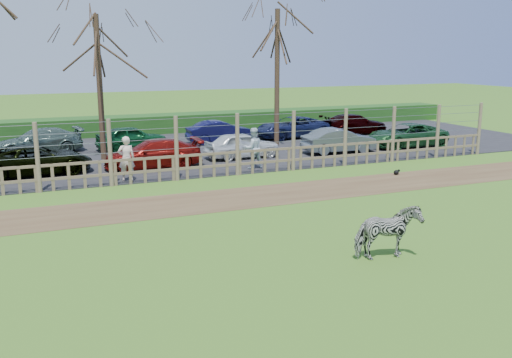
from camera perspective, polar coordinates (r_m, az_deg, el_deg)
name	(u,v)px	position (r m, az deg, el deg)	size (l,w,h in m)	color
ground	(258,242)	(14.99, 0.17, -6.36)	(120.00, 120.00, 0.00)	#5E8D35
dirt_strip	(205,202)	(19.04, -5.11, -2.26)	(34.00, 2.80, 0.01)	brown
asphalt	(143,153)	(28.52, -11.26, 2.55)	(44.00, 13.00, 0.04)	#232326
hedge	(118,126)	(35.26, -13.62, 5.20)	(46.00, 2.00, 1.10)	#1E4716
fence	(177,160)	(22.14, -7.92, 1.89)	(30.16, 0.16, 2.50)	brown
tree_mid	(98,52)	(26.79, -15.55, 12.14)	(4.80, 4.80, 6.83)	#3D2B1E
tree_right	(277,44)	(29.82, 2.14, 13.29)	(4.80, 4.80, 7.35)	#3D2B1E
zebra	(388,233)	(13.99, 13.02, -5.24)	(0.71, 1.56, 1.32)	gray
visitor_a	(126,159)	(22.23, -12.83, 1.99)	(0.63, 0.41, 1.72)	beige
visitor_b	(253,148)	(24.06, -0.31, 3.10)	(0.84, 0.65, 1.72)	silver
crow	(396,172)	(23.75, 13.87, 0.66)	(0.28, 0.21, 0.23)	black
car_2	(36,160)	(24.51, -21.11, 1.80)	(1.99, 4.32, 1.20)	black
car_3	(153,154)	(24.67, -10.25, 2.52)	(1.68, 4.13, 1.20)	maroon
car_4	(242,145)	(26.53, -1.39, 3.41)	(1.42, 3.52, 1.20)	white
car_5	(339,141)	(28.19, 8.30, 3.83)	(1.27, 3.64, 1.20)	slate
car_6	(407,135)	(30.70, 14.83, 4.25)	(1.99, 4.32, 1.20)	#205327
car_9	(38,141)	(29.66, -20.94, 3.56)	(1.68, 4.13, 1.20)	#4E665B
car_10	(132,138)	(29.52, -12.34, 4.06)	(1.42, 3.52, 1.20)	#115125
car_11	(220,132)	(31.05, -3.59, 4.73)	(1.27, 3.64, 1.20)	#121241
car_12	(292,127)	(32.96, 3.61, 5.19)	(1.99, 4.32, 1.20)	#1A2148
car_13	(354,124)	(34.82, 9.82, 5.43)	(1.68, 4.13, 1.20)	black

